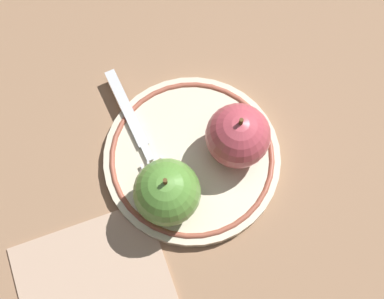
{
  "coord_description": "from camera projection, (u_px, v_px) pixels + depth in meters",
  "views": [
    {
      "loc": [
        -0.18,
        0.01,
        0.57
      ],
      "look_at": [
        0.02,
        -0.01,
        0.04
      ],
      "focal_mm": 50.0,
      "sensor_mm": 36.0,
      "label": 1
    }
  ],
  "objects": [
    {
      "name": "ground_plane",
      "position": [
        183.0,
        175.0,
        0.6
      ],
      "size": [
        2.0,
        2.0,
        0.0
      ],
      "primitive_type": "plane",
      "color": "#956F51"
    },
    {
      "name": "plate",
      "position": [
        192.0,
        158.0,
        0.59
      ],
      "size": [
        0.2,
        0.2,
        0.02
      ],
      "color": "beige",
      "rests_on": "ground_plane"
    },
    {
      "name": "apple_red_whole",
      "position": [
        238.0,
        136.0,
        0.56
      ],
      "size": [
        0.07,
        0.07,
        0.08
      ],
      "color": "#C04654",
      "rests_on": "plate"
    },
    {
      "name": "apple_second_whole",
      "position": [
        167.0,
        192.0,
        0.54
      ],
      "size": [
        0.07,
        0.07,
        0.08
      ],
      "color": "#599239",
      "rests_on": "plate"
    },
    {
      "name": "fork",
      "position": [
        139.0,
        135.0,
        0.59
      ],
      "size": [
        0.18,
        0.07,
        0.0
      ],
      "rotation": [
        0.0,
        0.0,
        3.45
      ],
      "color": "silver",
      "rests_on": "plate"
    },
    {
      "name": "napkin_folded",
      "position": [
        96.0,
        290.0,
        0.55
      ],
      "size": [
        0.18,
        0.18,
        0.01
      ],
      "primitive_type": "cube",
      "rotation": [
        0.0,
        0.0,
        0.22
      ],
      "color": "tan",
      "rests_on": "ground_plane"
    }
  ]
}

